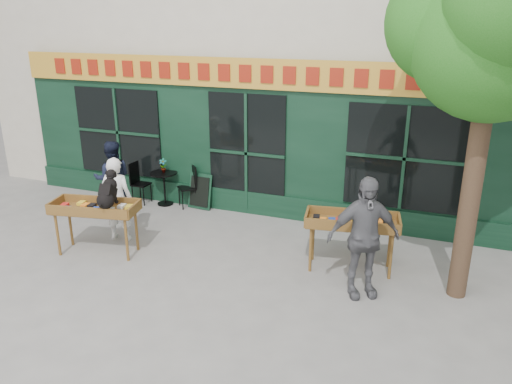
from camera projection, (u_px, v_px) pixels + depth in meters
The scene contains 13 objects.
ground at pixel (199, 257), 8.92m from camera, with size 80.00×80.00×0.00m, color slate.
street_tree at pixel (501, 13), 6.41m from camera, with size 3.05×2.90×5.60m.
book_cart_center at pixel (95, 210), 8.83m from camera, with size 1.59×0.90×0.99m.
dog at pixel (107, 189), 8.51m from camera, with size 0.34×0.60×0.60m, color black, non-canonical shape.
woman at pixel (117, 199), 9.41m from camera, with size 0.59×0.39×1.63m, color white.
book_cart_right at pixel (352, 224), 8.24m from camera, with size 1.58×0.86×0.99m.
man_right at pixel (363, 237), 7.44m from camera, with size 1.12×0.46×1.90m, color #545459.
bistro_table at pixel (164, 182), 11.27m from camera, with size 0.60×0.60×0.76m.
bistro_chair_left at pixel (137, 179), 11.39m from camera, with size 0.37×0.37×0.95m.
bistro_chair_right at pixel (191, 183), 11.15m from camera, with size 0.51×0.51×0.95m.
potted_plant at pixel (163, 165), 11.14m from camera, with size 0.17×0.12×0.32m, color gray.
man_left at pixel (113, 178), 10.62m from camera, with size 0.79×0.62×1.63m, color black.
chalkboard at pixel (200, 191), 11.08m from camera, with size 0.57×0.24×0.79m.
Camera 1 is at (3.82, -7.13, 4.06)m, focal length 35.00 mm.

